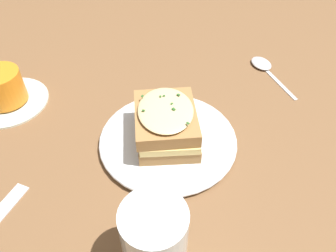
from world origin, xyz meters
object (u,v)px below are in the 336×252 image
object	(u,v)px
sandwich	(167,124)
spoon	(263,66)
water_glass	(155,242)
dinner_plate	(168,140)
teacup_with_saucer	(4,90)

from	to	relation	value
sandwich	spoon	world-z (taller)	sandwich
water_glass	spoon	xyz separation A→B (m)	(0.44, -0.22, -0.05)
dinner_plate	teacup_with_saucer	world-z (taller)	teacup_with_saucer
teacup_with_saucer	water_glass	bearing A→B (deg)	-167.15
sandwich	teacup_with_saucer	world-z (taller)	sandwich
sandwich	teacup_with_saucer	bearing A→B (deg)	71.25
water_glass	sandwich	bearing A→B (deg)	-2.80
teacup_with_saucer	spoon	world-z (taller)	teacup_with_saucer
sandwich	spoon	size ratio (longest dim) A/B	0.85
water_glass	spoon	world-z (taller)	water_glass
sandwich	teacup_with_saucer	xyz separation A→B (m)	(0.11, 0.32, -0.02)
water_glass	spoon	size ratio (longest dim) A/B	0.76
sandwich	dinner_plate	bearing A→B (deg)	-58.37
teacup_with_saucer	water_glass	size ratio (longest dim) A/B	1.30
teacup_with_saucer	water_glass	distance (m)	0.44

